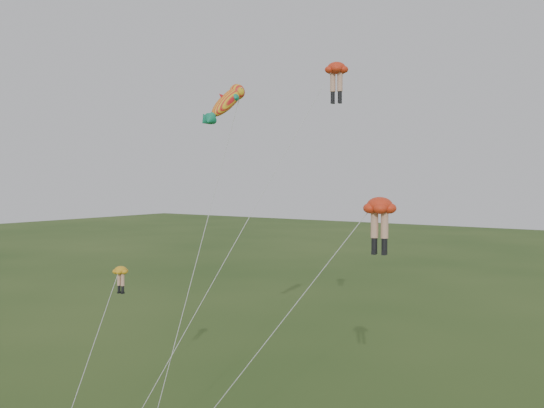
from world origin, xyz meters
The scene contains 4 objects.
legs_kite_red_high centered at (2.99, 9.97, 18.93)m, with size 6.31×12.50×19.85m.
legs_kite_red_mid centered at (8.90, 3.02, 11.91)m, with size 9.17×5.69×12.64m.
legs_kite_yellow centered at (-6.44, 2.77, 7.73)m, with size 3.87×7.77×8.52m.
fish_kite centered at (-1.12, 5.84, 17.42)m, with size 1.63×7.61×18.73m.
Camera 1 is at (19.48, -19.54, 13.37)m, focal length 40.00 mm.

